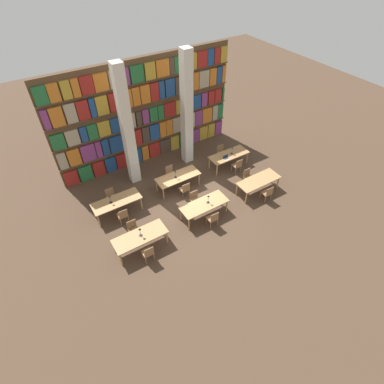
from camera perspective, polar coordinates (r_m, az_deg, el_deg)
The scene contains 28 objects.
ground_plane at distance 14.51m, azimuth -0.25°, elevation -1.68°, with size 40.00×40.00×0.00m, color #4C3828.
bookshelf_bank at distance 16.00m, azimuth -8.48°, elevation 14.29°, with size 9.79×0.35×5.50m.
pillar_left at distance 14.27m, azimuth -12.27°, elevation 11.64°, with size 0.48×0.48×6.00m.
pillar_center at distance 15.44m, azimuth -1.01°, elevation 15.15°, with size 0.48×0.48×6.00m.
reading_table_0 at distance 12.34m, azimuth -9.85°, elevation -8.47°, with size 2.20×0.87×0.75m.
chair_0 at distance 12.08m, azimuth -8.34°, elevation -11.40°, with size 0.42×0.40×0.87m.
chair_1 at distance 12.94m, azimuth -11.13°, elevation -6.91°, with size 0.42×0.40×0.87m.
desk_lamp_0 at distance 12.07m, azimuth -9.88°, elevation -7.28°, with size 0.14×0.14×0.44m.
reading_table_1 at distance 13.37m, azimuth 2.33°, elevation -2.51°, with size 2.20×0.87×0.75m.
chair_2 at distance 13.12m, azimuth 3.99°, elevation -5.06°, with size 0.42×0.40×0.87m.
chair_3 at distance 13.93m, azimuth 0.60°, elevation -1.35°, with size 0.42×0.40×0.87m.
desk_lamp_1 at distance 13.18m, azimuth 3.13°, elevation -1.11°, with size 0.14×0.14×0.44m.
reading_table_2 at distance 14.91m, azimuth 12.55°, elevation 2.04°, with size 2.20×0.87×0.75m.
chair_4 at distance 14.68m, azimuth 14.17°, elevation -0.18°, with size 0.42×0.40×0.87m.
chair_5 at distance 15.40m, azimuth 10.60°, elevation 2.91°, with size 0.42×0.40×0.87m.
reading_table_3 at distance 13.92m, azimuth -14.17°, elevation -1.86°, with size 2.20×0.87×0.75m.
chair_6 at distance 13.56m, azimuth -13.02°, elevation -4.34°, with size 0.42×0.40×0.87m.
chair_7 at distance 14.58m, azimuth -15.16°, elevation -0.78°, with size 0.42×0.40×0.87m.
desk_lamp_2 at distance 13.65m, azimuth -15.40°, elevation -1.12°, with size 0.14×0.14×0.43m.
reading_table_4 at distance 14.79m, azimuth -2.70°, elevation 2.79°, with size 2.20×0.87×0.75m.
chair_8 at distance 14.44m, azimuth -1.36°, elevation 0.56°, with size 0.42×0.40×0.87m.
chair_9 at distance 15.39m, azimuth -4.13°, elevation 3.62°, with size 0.42×0.40×0.87m.
desk_lamp_3 at distance 14.48m, azimuth -3.19°, elevation 3.65°, with size 0.14×0.14×0.43m.
reading_table_5 at distance 16.32m, azimuth 7.04°, elevation 6.90°, with size 2.20×0.87×0.75m.
chair_10 at distance 16.04m, azimuth 8.64°, elevation 5.04°, with size 0.42×0.40×0.87m.
chair_11 at distance 16.91m, azimuth 5.60°, elevation 7.61°, with size 0.42×0.40×0.87m.
desk_lamp_4 at distance 16.20m, azimuth 7.65°, elevation 8.04°, with size 0.14×0.14×0.41m.
laptop at distance 15.92m, azimuth 6.54°, elevation 6.40°, with size 0.32×0.22×0.21m.
Camera 1 is at (-5.44, -8.78, 10.20)m, focal length 28.00 mm.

